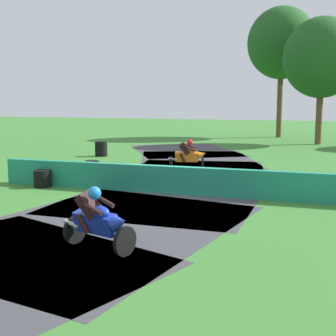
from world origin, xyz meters
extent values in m
plane|color=#38752D|center=(0.00, 0.00, 0.00)|extent=(120.00, 120.00, 0.00)
cube|color=#3D3D42|center=(-0.31, -4.51, 0.00)|extent=(6.86, 8.73, 0.01)
cube|color=#3D3D42|center=(-0.01, 0.00, 0.00)|extent=(5.86, 8.06, 0.01)
cube|color=#3D3D42|center=(-0.50, 4.49, 0.00)|extent=(7.14, 8.91, 0.01)
cube|color=#3D3D42|center=(-1.77, 8.82, 0.00)|extent=(8.20, 9.47, 0.01)
cube|color=#3D3D42|center=(-3.79, 12.87, 0.00)|extent=(9.01, 9.75, 0.01)
cylinder|color=black|center=(1.18, -6.15, 0.29)|extent=(0.28, 0.73, 0.73)
cylinder|color=black|center=(-0.17, -5.77, 0.29)|extent=(0.28, 0.73, 0.73)
cube|color=#1E38B2|center=(0.49, -6.03, 0.58)|extent=(1.06, 0.63, 0.46)
ellipsoid|color=#1E38B2|center=(0.64, -6.14, 0.83)|extent=(0.51, 0.44, 0.30)
cone|color=#1E38B2|center=(1.13, -6.24, 0.70)|extent=(0.47, 0.44, 0.47)
cylinder|color=#B2B2B7|center=(-0.12, -5.96, 0.48)|extent=(0.42, 0.20, 0.18)
cube|color=#331919|center=(0.38, -6.10, 0.95)|extent=(0.57, 0.38, 0.62)
sphere|color=#1E7FE0|center=(0.58, -6.22, 1.23)|extent=(0.26, 0.26, 0.26)
cylinder|color=#331919|center=(0.70, -6.01, 1.02)|extent=(0.44, 0.19, 0.24)
cylinder|color=#331919|center=(0.60, -6.35, 0.93)|extent=(0.44, 0.19, 0.24)
cylinder|color=#331919|center=(0.36, -5.82, 0.65)|extent=(0.31, 0.18, 0.42)
cylinder|color=#331919|center=(0.26, -6.15, 0.56)|extent=(0.31, 0.18, 0.42)
cylinder|color=black|center=(-0.48, 5.36, 0.29)|extent=(0.27, 0.71, 0.71)
cylinder|color=black|center=(-1.83, 5.00, 0.29)|extent=(0.27, 0.71, 0.71)
cube|color=orange|center=(-1.14, 5.12, 0.59)|extent=(1.06, 0.61, 0.45)
ellipsoid|color=orange|center=(-0.95, 5.11, 0.84)|extent=(0.51, 0.43, 0.29)
cone|color=orange|center=(-0.48, 5.27, 0.70)|extent=(0.45, 0.44, 0.46)
cylinder|color=#B2B2B7|center=(-1.69, 4.87, 0.48)|extent=(0.42, 0.22, 0.17)
cube|color=#331919|center=(-1.20, 5.02, 0.96)|extent=(0.54, 0.47, 0.61)
sphere|color=red|center=(-0.97, 5.02, 1.23)|extent=(0.26, 0.26, 0.26)
cylinder|color=#331919|center=(-0.97, 5.26, 1.02)|extent=(0.43, 0.23, 0.24)
cylinder|color=#331919|center=(-0.88, 4.92, 0.95)|extent=(0.43, 0.23, 0.24)
cylinder|color=#331919|center=(-1.36, 5.24, 0.64)|extent=(0.27, 0.24, 0.42)
cylinder|color=#331919|center=(-1.27, 4.90, 0.57)|extent=(0.27, 0.24, 0.42)
cylinder|color=black|center=(-4.68, -0.48, 0.10)|extent=(0.60, 0.60, 0.20)
cylinder|color=black|center=(-4.68, -0.48, 0.30)|extent=(0.60, 0.60, 0.20)
cylinder|color=black|center=(-4.68, -0.48, 0.50)|extent=(0.60, 0.60, 0.20)
cylinder|color=black|center=(-5.08, 3.76, 0.10)|extent=(0.61, 0.61, 0.20)
cylinder|color=black|center=(-5.08, 3.76, 0.30)|extent=(0.61, 0.61, 0.20)
cylinder|color=black|center=(-7.10, 8.40, 0.10)|extent=(0.67, 0.67, 0.20)
cylinder|color=black|center=(-7.10, 8.40, 0.30)|extent=(0.67, 0.67, 0.20)
cylinder|color=black|center=(-7.10, 8.40, 0.50)|extent=(0.67, 0.67, 0.20)
cylinder|color=black|center=(-7.10, 8.40, 0.70)|extent=(0.67, 0.67, 0.20)
cylinder|color=brown|center=(0.46, 25.49, 2.67)|extent=(0.44, 0.44, 5.34)
ellipsoid|color=#1E511E|center=(0.46, 25.49, 7.69)|extent=(5.54, 5.54, 5.82)
cylinder|color=brown|center=(3.80, 19.92, 1.86)|extent=(0.44, 0.44, 3.72)
ellipsoid|color=#1E511E|center=(3.80, 19.92, 5.94)|extent=(5.23, 5.23, 5.49)
camera|label=1|loc=(4.93, -14.03, 3.00)|focal=49.42mm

